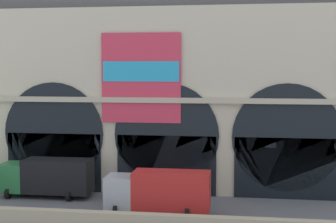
% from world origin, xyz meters
% --- Properties ---
extents(ground_plane, '(200.00, 200.00, 0.00)m').
position_xyz_m(ground_plane, '(0.00, 0.00, 0.00)').
color(ground_plane, slate).
extents(quay_parapet_wall, '(90.00, 0.70, 1.10)m').
position_xyz_m(quay_parapet_wall, '(0.00, -4.35, 0.55)').
color(quay_parapet_wall, '#BCAD8C').
rests_on(quay_parapet_wall, ground).
extents(station_building, '(40.86, 4.95, 19.22)m').
position_xyz_m(station_building, '(0.04, 7.26, 9.30)').
color(station_building, beige).
rests_on(station_building, ground).
extents(box_truck_midwest, '(7.50, 2.91, 3.12)m').
position_xyz_m(box_truck_midwest, '(-9.49, 2.82, 1.70)').
color(box_truck_midwest, '#2D7A42').
rests_on(box_truck_midwest, ground).
extents(box_truck_center, '(7.50, 2.91, 3.12)m').
position_xyz_m(box_truck_center, '(0.32, -0.67, 1.70)').
color(box_truck_center, '#ADB2B7').
rests_on(box_truck_center, ground).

